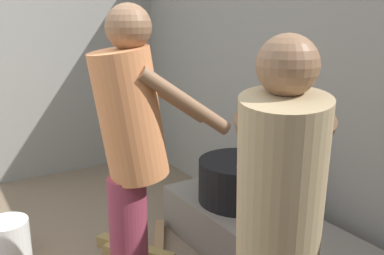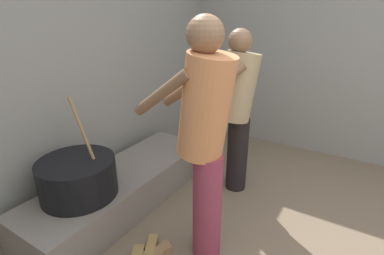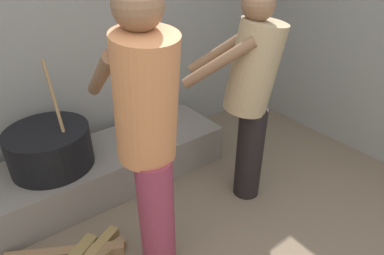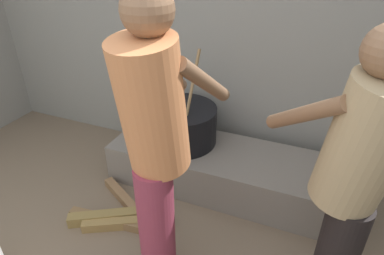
% 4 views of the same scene
% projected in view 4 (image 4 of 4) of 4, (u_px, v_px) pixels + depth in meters
% --- Properties ---
extents(block_enclosure_rear, '(4.99, 0.20, 2.25)m').
position_uv_depth(block_enclosure_rear, '(228.00, 30.00, 2.65)').
color(block_enclosure_rear, gray).
rests_on(block_enclosure_rear, ground_plane).
extents(hearth_ledge, '(1.87, 0.60, 0.33)m').
position_uv_depth(hearth_ledge, '(228.00, 170.00, 2.65)').
color(hearth_ledge, slate).
rests_on(hearth_ledge, ground_plane).
extents(cooking_pot_main, '(0.58, 0.58, 0.75)m').
position_uv_depth(cooking_pot_main, '(181.00, 124.00, 2.66)').
color(cooking_pot_main, black).
rests_on(cooking_pot_main, hearth_ledge).
extents(cook_in_orange_shirt, '(0.41, 0.71, 1.65)m').
position_uv_depth(cook_in_orange_shirt, '(155.00, 140.00, 1.57)').
color(cook_in_orange_shirt, '#8C3347').
rests_on(cook_in_orange_shirt, ground_plane).
extents(cook_in_tan_shirt, '(0.68, 0.68, 1.54)m').
position_uv_depth(cook_in_tan_shirt, '(354.00, 178.00, 1.44)').
color(cook_in_tan_shirt, black).
rests_on(cook_in_tan_shirt, ground_plane).
extents(firewood_pile, '(0.72, 0.54, 0.08)m').
position_uv_depth(firewood_pile, '(121.00, 217.00, 2.39)').
color(firewood_pile, olive).
rests_on(firewood_pile, ground_plane).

